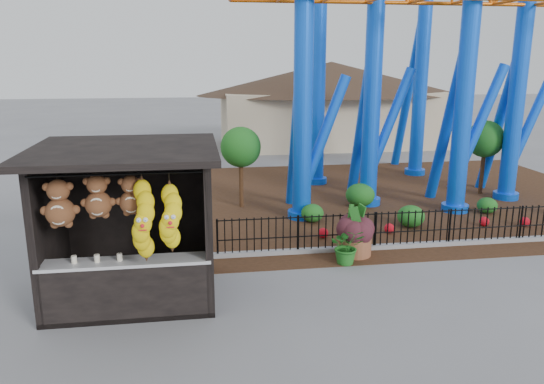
{
  "coord_description": "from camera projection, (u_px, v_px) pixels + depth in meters",
  "views": [
    {
      "loc": [
        -1.68,
        -9.25,
        4.73
      ],
      "look_at": [
        -0.08,
        1.5,
        2.0
      ],
      "focal_mm": 35.0,
      "sensor_mm": 36.0,
      "label": 1
    }
  ],
  "objects": [
    {
      "name": "ground",
      "position": [
        288.0,
        310.0,
        10.27
      ],
      "size": [
        120.0,
        120.0,
        0.0
      ],
      "primitive_type": "plane",
      "color": "slate",
      "rests_on": "ground"
    },
    {
      "name": "mulch_bed",
      "position": [
        360.0,
        198.0,
        18.51
      ],
      "size": [
        18.0,
        12.0,
        0.02
      ],
      "primitive_type": "cube",
      "color": "#331E11",
      "rests_on": "ground"
    },
    {
      "name": "curb",
      "position": [
        419.0,
        245.0,
        13.71
      ],
      "size": [
        18.0,
        0.18,
        0.12
      ],
      "primitive_type": "cube",
      "color": "gray",
      "rests_on": "ground"
    },
    {
      "name": "prize_booth",
      "position": [
        128.0,
        228.0,
        10.32
      ],
      "size": [
        3.5,
        3.4,
        3.12
      ],
      "color": "black",
      "rests_on": "ground"
    },
    {
      "name": "picket_fence",
      "position": [
        453.0,
        227.0,
        13.73
      ],
      "size": [
        12.2,
        0.06,
        1.0
      ],
      "primitive_type": null,
      "color": "black",
      "rests_on": "ground"
    },
    {
      "name": "roller_coaster",
      "position": [
        399.0,
        5.0,
        17.33
      ],
      "size": [
        11.0,
        6.37,
        10.82
      ],
      "color": "blue",
      "rests_on": "ground"
    },
    {
      "name": "terracotta_planter",
      "position": [
        355.0,
        244.0,
        13.1
      ],
      "size": [
        1.07,
        1.07,
        0.56
      ],
      "primitive_type": "cylinder",
      "rotation": [
        0.0,
        0.0,
        0.41
      ],
      "color": "brown",
      "rests_on": "ground"
    },
    {
      "name": "planter_foliage",
      "position": [
        356.0,
        221.0,
        12.96
      ],
      "size": [
        0.7,
        0.7,
        0.64
      ],
      "primitive_type": "ellipsoid",
      "color": "#38161D",
      "rests_on": "terracotta_planter"
    },
    {
      "name": "potted_plant",
      "position": [
        347.0,
        246.0,
        12.51
      ],
      "size": [
        0.88,
        0.78,
        0.89
      ],
      "primitive_type": "imported",
      "rotation": [
        0.0,
        0.0,
        -0.11
      ],
      "color": "#1C5619",
      "rests_on": "ground"
    },
    {
      "name": "landscaping",
      "position": [
        393.0,
        205.0,
        16.42
      ],
      "size": [
        8.37,
        3.56,
        0.76
      ],
      "color": "#1B581A",
      "rests_on": "mulch_bed"
    },
    {
      "name": "pavilion",
      "position": [
        331.0,
        90.0,
        29.57
      ],
      "size": [
        15.0,
        15.0,
        4.8
      ],
      "color": "#BFAD8C",
      "rests_on": "ground"
    }
  ]
}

